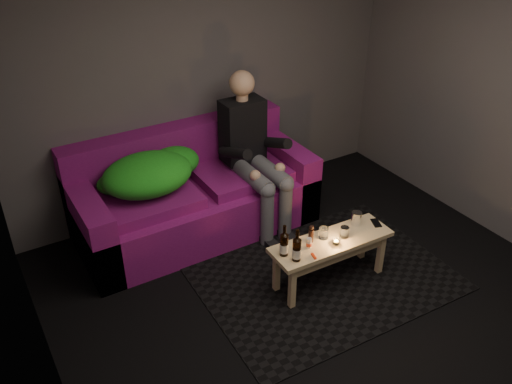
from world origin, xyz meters
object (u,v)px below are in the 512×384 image
Objects in this scene: person at (252,150)px; beer_bottle_b at (297,249)px; steel_cup at (356,218)px; beer_bottle_a at (284,244)px; sofa at (193,196)px; coffee_table at (331,247)px.

person reaches higher than beer_bottle_b.
steel_cup is (0.38, -1.07, -0.28)m from person.
beer_bottle_a is at bearing -177.19° from steel_cup.
sofa reaches higher than beer_bottle_a.
coffee_table is 3.87× the size of beer_bottle_a.
sofa is 8.01× the size of beer_bottle_b.
beer_bottle_a is (0.18, -1.28, 0.18)m from sofa.
steel_cup reaches higher than coffee_table.
steel_cup is (0.71, 0.14, -0.04)m from beer_bottle_b.
person is 12.68× the size of steel_cup.
sofa reaches higher than steel_cup.
coffee_table is at bearing -65.09° from sofa.
beer_bottle_b is at bearing -170.51° from coffee_table.
coffee_table is at bearing -5.02° from beer_bottle_a.
beer_bottle_b is at bearing -66.28° from beer_bottle_a.
beer_bottle_b is at bearing -168.72° from steel_cup.
person is 1.22m from coffee_table.
beer_bottle_a reaches higher than steel_cup.
beer_bottle_a is at bearing 174.98° from coffee_table.
beer_bottle_b reaches higher than beer_bottle_a.
beer_bottle_a reaches higher than coffee_table.
person is at bearing 109.47° from steel_cup.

